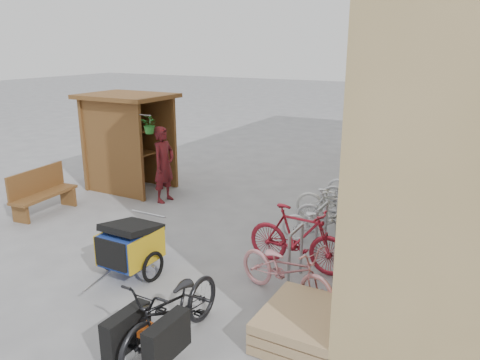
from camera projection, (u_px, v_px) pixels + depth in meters
The scene contains 17 objects.
ground at pixel (176, 250), 8.42m from camera, with size 80.00×80.00×0.00m, color #959598.
kiosk at pixel (125, 129), 11.58m from camera, with size 2.49×1.65×2.40m.
bike_rack at pixel (342, 205), 9.23m from camera, with size 0.05×5.35×0.86m.
pallet_stack at pixel (304, 325), 5.80m from camera, with size 1.00×1.20×0.40m.
bench at pixel (42, 191), 10.12m from camera, with size 0.64×1.60×0.98m.
shopping_carts at pixel (417, 158), 12.74m from camera, with size 0.54×2.15×0.97m.
child_trailer at pixel (130, 244), 7.40m from camera, with size 0.93×1.57×0.93m.
cargo_bike at pixel (171, 312), 5.59m from camera, with size 0.69×1.87×0.98m.
person_kiosk at pixel (164, 165), 10.80m from camera, with size 0.65×0.42×1.77m, color maroon.
bike_0 at pixel (286, 270), 6.72m from camera, with size 0.59×1.69×0.89m, color pink.
bike_1 at pixel (298, 238), 7.61m from camera, with size 0.50×1.77×1.06m, color maroon.
bike_2 at pixel (323, 223), 8.57m from camera, with size 0.54×1.55×0.81m, color silver.
bike_3 at pixel (335, 213), 8.90m from camera, with size 0.44×1.55×0.93m, color silver.
bike_4 at pixel (337, 201), 9.61m from camera, with size 0.60×1.73×0.91m, color #B9B9B4.
bike_5 at pixel (358, 194), 9.97m from camera, with size 0.46×1.63×0.98m, color silver.
bike_6 at pixel (362, 188), 10.61m from camera, with size 0.57×1.64×0.86m, color silver.
bike_7 at pixel (376, 182), 10.89m from camera, with size 0.45×1.60×0.96m, color silver.
Camera 1 is at (4.73, -6.22, 3.57)m, focal length 35.00 mm.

